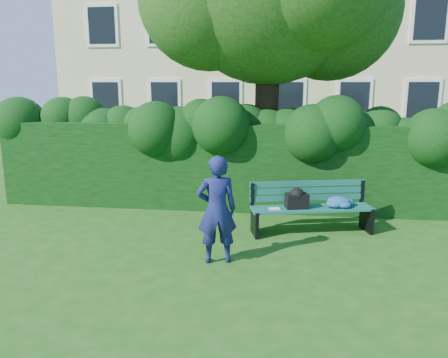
# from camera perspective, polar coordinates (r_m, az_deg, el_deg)

# --- Properties ---
(ground) EXTENTS (80.00, 80.00, 0.00)m
(ground) POSITION_cam_1_polar(r_m,az_deg,el_deg) (7.44, -0.62, -8.16)
(ground) COLOR #1D5313
(ground) RESTS_ON ground
(apartment_building) EXTENTS (16.00, 8.08, 12.00)m
(apartment_building) POSITION_cam_1_polar(r_m,az_deg,el_deg) (21.18, 5.17, 21.50)
(apartment_building) COLOR #CABB87
(apartment_building) RESTS_ON ground
(hedge) EXTENTS (10.00, 1.00, 1.80)m
(hedge) POSITION_cam_1_polar(r_m,az_deg,el_deg) (9.31, 1.31, 1.78)
(hedge) COLOR black
(hedge) RESTS_ON ground
(park_bench) EXTENTS (2.21, 1.06, 0.89)m
(park_bench) POSITION_cam_1_polar(r_m,az_deg,el_deg) (7.92, 11.80, -3.30)
(park_bench) COLOR #0F4E47
(park_bench) RESTS_ON ground
(man_reading) EXTENTS (0.67, 0.52, 1.61)m
(man_reading) POSITION_cam_1_polar(r_m,az_deg,el_deg) (6.38, -0.94, -4.03)
(man_reading) COLOR navy
(man_reading) RESTS_ON ground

